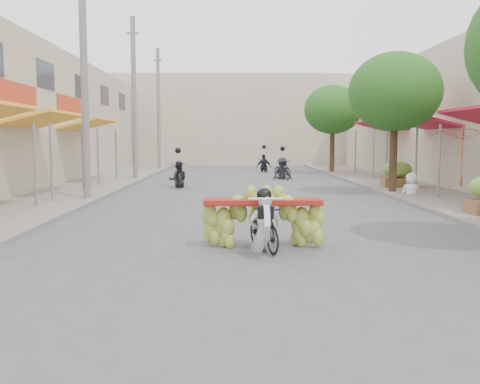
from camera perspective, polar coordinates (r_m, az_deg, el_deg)
The scene contains 16 objects.
ground at distance 6.13m, azimuth 5.16°, elevation -14.07°, with size 120.00×120.00×0.00m, color #545459.
sidewalk_left at distance 21.79m, azimuth -17.98°, elevation 0.11°, with size 4.00×60.00×0.12m, color gray.
sidewalk_right at distance 22.19m, azimuth 19.13°, elevation 0.17°, with size 4.00×60.00×0.12m, color gray.
far_building at distance 43.77m, azimuth -0.17°, elevation 7.55°, with size 20.00×6.00×7.00m, color #BDB196.
utility_pole_mid at distance 18.47m, azimuth -16.28°, elevation 11.53°, with size 0.60×0.24×8.00m.
utility_pole_far at distance 27.23m, azimuth -11.24°, elevation 9.69°, with size 0.60×0.24×8.00m.
utility_pole_back at distance 36.11m, azimuth -8.68°, elevation 8.72°, with size 0.60×0.24×8.00m.
street_tree_mid at distance 20.71m, azimuth 16.21°, elevation 10.20°, with size 3.40×3.40×5.25m.
street_tree_far at distance 32.35m, azimuth 9.87°, elevation 8.63°, with size 3.40×3.40×5.25m.
produce_crate_far at distance 22.83m, azimuth 16.44°, elevation 2.04°, with size 1.20×0.88×1.16m.
banana_motorbike at distance 10.03m, azimuth 2.50°, elevation -2.32°, with size 2.24×1.75×1.97m.
market_umbrella at distance 16.22m, azimuth 22.76°, elevation 6.61°, with size 2.41×2.41×1.72m.
pedestrian at distance 19.93m, azimuth 17.84°, elevation 1.97°, with size 0.77×0.48×1.51m.
bg_motorbike_a at distance 23.06m, azimuth -6.61°, elevation 2.30°, with size 0.94×1.88×1.95m.
bg_motorbike_b at distance 27.55m, azimuth 4.55°, elevation 3.11°, with size 1.19×1.77×1.95m.
bg_motorbike_c at distance 33.50m, azimuth 2.57°, elevation 3.56°, with size 1.05×1.52×1.95m.
Camera 1 is at (-0.64, -5.74, 2.07)m, focal length 40.00 mm.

